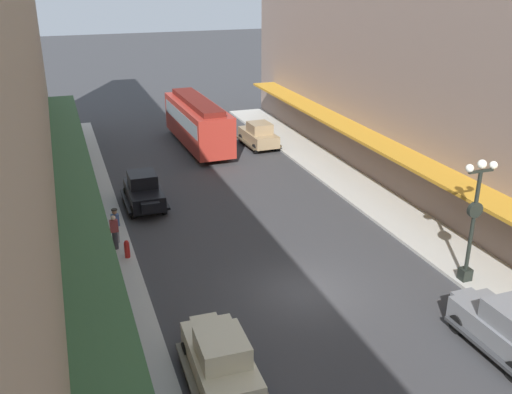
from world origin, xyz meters
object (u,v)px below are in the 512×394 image
parked_car_0 (259,134)px  parked_car_2 (144,190)px  parked_car_1 (507,327)px  parked_car_3 (221,358)px  lamp_post_with_clock (474,216)px  fire_hydrant (127,249)px  streetcar (198,121)px  pedestrian_1 (115,232)px  pedestrian_0 (116,225)px

parked_car_0 → parked_car_2: (-9.53, -8.30, 0.00)m
parked_car_1 → parked_car_3: size_ratio=1.00×
parked_car_3 → lamp_post_with_clock: size_ratio=0.83×
parked_car_3 → fire_hydrant: parked_car_3 is taller
parked_car_0 → parked_car_2: size_ratio=1.01×
parked_car_1 → lamp_post_with_clock: 4.93m
parked_car_2 → parked_car_3: bearing=-90.3°
parked_car_0 → parked_car_1: same height
parked_car_1 → fire_hydrant: 15.42m
streetcar → fire_hydrant: (-7.21, -15.78, -1.34)m
parked_car_1 → fire_hydrant: parked_car_1 is taller
parked_car_0 → pedestrian_1: (-11.62, -13.20, 0.05)m
streetcar → parked_car_1: bearing=-81.7°
fire_hydrant → pedestrian_1: (-0.38, 1.01, 0.43)m
parked_car_1 → parked_car_3: same height
parked_car_3 → fire_hydrant: (-1.63, 9.13, -0.38)m
streetcar → pedestrian_0: (-7.46, -14.13, -0.89)m
parked_car_1 → streetcar: streetcar is taller
parked_car_0 → parked_car_1: size_ratio=1.01×
fire_hydrant → parked_car_3: bearing=-79.9°
pedestrian_0 → pedestrian_1: bearing=-101.5°
lamp_post_with_clock → pedestrian_0: size_ratio=3.09×
parked_car_0 → parked_car_3: size_ratio=1.00×
parked_car_2 → streetcar: streetcar is taller
parked_car_1 → lamp_post_with_clock: lamp_post_with_clock is taller
parked_car_1 → pedestrian_0: (-11.32, 12.39, 0.07)m
pedestrian_0 → lamp_post_with_clock: bearing=-32.3°
parked_car_2 → lamp_post_with_clock: size_ratio=0.83×
parked_car_1 → pedestrian_0: 16.78m
fire_hydrant → parked_car_2: bearing=73.9°
fire_hydrant → pedestrian_0: pedestrian_0 is taller
parked_car_0 → pedestrian_0: (-11.49, -12.56, 0.07)m
parked_car_0 → streetcar: bearing=158.8°
parked_car_2 → lamp_post_with_clock: 16.79m
parked_car_2 → pedestrian_0: parked_car_2 is taller
parked_car_2 → lamp_post_with_clock: lamp_post_with_clock is taller
lamp_post_with_clock → fire_hydrant: bearing=152.7°
streetcar → pedestrian_0: bearing=-117.8°
streetcar → pedestrian_0: streetcar is taller
pedestrian_0 → parked_car_3: bearing=-80.1°
parked_car_3 → pedestrian_1: 10.34m
parked_car_0 → streetcar: 4.43m
parked_car_1 → lamp_post_with_clock: size_ratio=0.83×
parked_car_3 → pedestrian_1: size_ratio=2.61×
parked_car_1 → parked_car_3: bearing=170.4°
parked_car_3 → fire_hydrant: 9.28m
lamp_post_with_clock → pedestrian_0: bearing=147.7°
parked_car_3 → lamp_post_with_clock: lamp_post_with_clock is taller
parked_car_0 → pedestrian_0: size_ratio=2.58×
streetcar → fire_hydrant: size_ratio=11.78×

